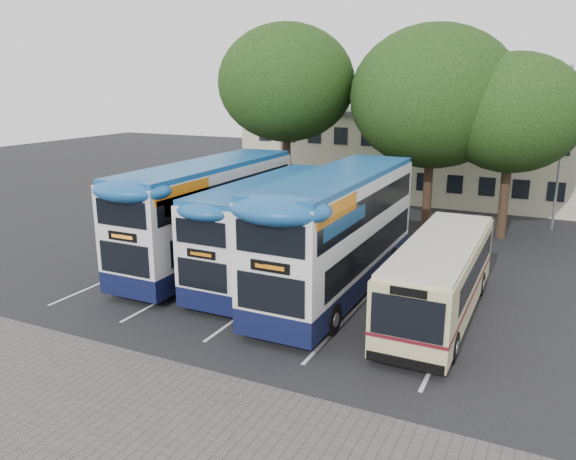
% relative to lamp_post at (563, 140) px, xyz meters
% --- Properties ---
extents(ground, '(120.00, 120.00, 0.00)m').
position_rel_lamp_post_xyz_m(ground, '(-6.00, -19.97, -5.08)').
color(ground, black).
rests_on(ground, ground).
extents(paving_strip, '(40.00, 6.00, 0.01)m').
position_rel_lamp_post_xyz_m(paving_strip, '(-8.00, -24.97, -5.08)').
color(paving_strip, '#595654').
rests_on(paving_strip, ground).
extents(bay_lines, '(14.12, 11.00, 0.01)m').
position_rel_lamp_post_xyz_m(bay_lines, '(-9.75, -14.97, -5.08)').
color(bay_lines, silver).
rests_on(bay_lines, ground).
extents(depot_building, '(32.40, 8.40, 6.20)m').
position_rel_lamp_post_xyz_m(depot_building, '(-6.00, 7.02, -1.93)').
color(depot_building, beige).
rests_on(depot_building, ground).
extents(lamp_post, '(0.25, 1.05, 9.06)m').
position_rel_lamp_post_xyz_m(lamp_post, '(0.00, 0.00, 0.00)').
color(lamp_post, gray).
rests_on(lamp_post, ground).
extents(tree_left, '(7.96, 7.96, 11.49)m').
position_rel_lamp_post_xyz_m(tree_left, '(-14.82, -3.97, 3.00)').
color(tree_left, black).
rests_on(tree_left, ground).
extents(tree_mid, '(9.07, 9.07, 11.23)m').
position_rel_lamp_post_xyz_m(tree_mid, '(-6.56, -2.71, 2.28)').
color(tree_mid, black).
rests_on(tree_mid, ground).
extents(tree_right, '(7.21, 7.21, 9.68)m').
position_rel_lamp_post_xyz_m(tree_right, '(-2.47, -2.83, 1.52)').
color(tree_right, black).
rests_on(tree_right, ground).
extents(bus_dd_left, '(2.74, 11.29, 4.71)m').
position_rel_lamp_post_xyz_m(bus_dd_left, '(-14.00, -13.54, -2.49)').
color(bus_dd_left, '#0F1439').
rests_on(bus_dd_left, ground).
extents(bus_dd_mid, '(2.44, 10.06, 4.19)m').
position_rel_lamp_post_xyz_m(bus_dd_mid, '(-10.76, -13.91, -2.78)').
color(bus_dd_mid, '#0F1439').
rests_on(bus_dd_mid, ground).
extents(bus_dd_right, '(2.80, 11.53, 4.81)m').
position_rel_lamp_post_xyz_m(bus_dd_right, '(-7.50, -14.31, -2.44)').
color(bus_dd_right, '#0F1439').
rests_on(bus_dd_right, ground).
extents(bus_single, '(2.40, 9.45, 2.82)m').
position_rel_lamp_post_xyz_m(bus_single, '(-3.38, -14.99, -3.49)').
color(bus_single, '#CBBD87').
rests_on(bus_single, ground).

